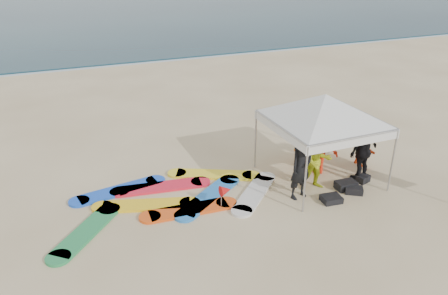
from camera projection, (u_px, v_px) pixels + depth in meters
name	position (u px, v px, depth m)	size (l,w,h in m)	color
ground	(275.00, 238.00, 9.92)	(120.00, 120.00, 0.00)	beige
shoreline_foam	(123.00, 63.00, 25.21)	(160.00, 1.20, 0.01)	silver
person_black_a	(301.00, 166.00, 11.20)	(0.66, 0.43, 1.80)	black
person_yellow	(317.00, 161.00, 11.67)	(0.79, 0.62, 1.63)	#B0BC1A
person_orange_a	(320.00, 147.00, 12.54)	(1.05, 0.60, 1.63)	#F73216
person_black_b	(363.00, 151.00, 12.08)	(1.06, 0.44, 1.81)	black
person_orange_b	(307.00, 141.00, 13.00)	(0.76, 0.49, 1.55)	orange
person_seated	(361.00, 149.00, 13.10)	(0.96, 0.30, 1.03)	#E44614
canopy_tent	(326.00, 95.00, 11.48)	(3.80, 3.80, 2.87)	#A5A5A8
marker_pennant	(226.00, 191.00, 10.88)	(0.28, 0.28, 0.64)	#A5A5A8
gear_pile	(347.00, 189.00, 11.77)	(1.94, 0.94, 0.22)	black
surfboard_spread	(174.00, 197.00, 11.48)	(6.12, 3.13, 0.07)	blue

